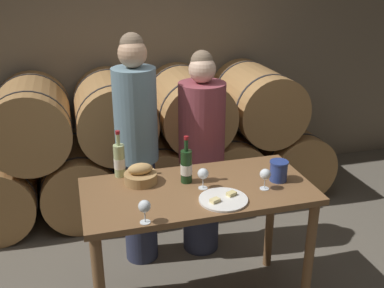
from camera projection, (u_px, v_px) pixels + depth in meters
name	position (u px, v px, depth m)	size (l,w,h in m)	color
stone_wall_back	(138.00, 35.00, 4.59)	(10.00, 0.12, 3.20)	#7F705B
barrel_stack	(152.00, 144.00, 4.41)	(3.62, 0.97, 1.33)	#A87A47
tasting_table	(198.00, 208.00, 2.93)	(1.47, 0.71, 0.94)	brown
person_left	(137.00, 151.00, 3.41)	(0.32, 0.32, 1.84)	#2D334C
person_right	(201.00, 155.00, 3.58)	(0.36, 0.36, 1.69)	#2D334C
wine_bottle_red	(186.00, 166.00, 2.92)	(0.08, 0.08, 0.32)	#193819
wine_bottle_white	(119.00, 160.00, 3.00)	(0.08, 0.08, 0.33)	#ADBC7F
blue_crock	(279.00, 170.00, 2.95)	(0.12, 0.12, 0.14)	navy
bread_basket	(141.00, 175.00, 2.93)	(0.22, 0.22, 0.14)	#A87F4C
cheese_plate	(223.00, 199.00, 2.72)	(0.30, 0.30, 0.04)	white
wine_glass_far_left	(145.00, 207.00, 2.46)	(0.07, 0.07, 0.14)	white
wine_glass_left	(203.00, 174.00, 2.84)	(0.07, 0.07, 0.14)	white
wine_glass_center	(265.00, 175.00, 2.83)	(0.07, 0.07, 0.14)	white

